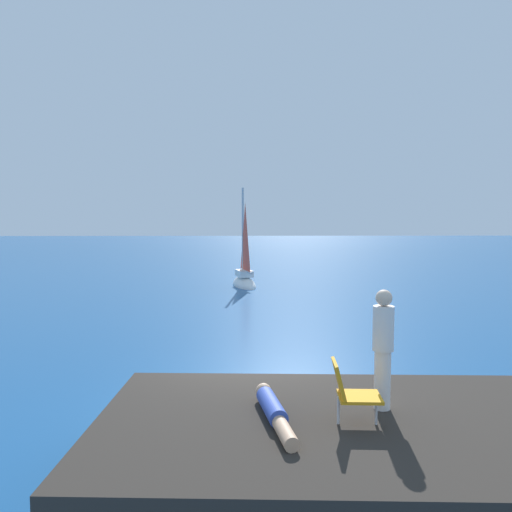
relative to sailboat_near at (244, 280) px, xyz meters
name	(u,v)px	position (x,y,z in m)	size (l,w,h in m)	color
ground_plane	(256,410)	(0.22, -16.92, -0.30)	(160.00, 160.00, 0.00)	navy
shore_ledge	(346,459)	(1.30, -19.99, 0.22)	(6.43, 3.80, 1.04)	#2D2823
boulder_seaward	(356,427)	(1.91, -17.76, -0.30)	(0.87, 0.69, 0.48)	#2E291E
boulder_inland	(265,427)	(0.35, -17.72, -0.30)	(0.90, 0.72, 0.49)	#322A26
sailboat_near	(244,280)	(0.00, 0.00, 0.00)	(1.66, 3.05, 5.51)	white
person_sunbather	(274,411)	(0.37, -19.97, 0.86)	(0.45, 1.75, 0.25)	#334CB2
person_standing	(383,346)	(1.85, -19.63, 1.61)	(0.28, 0.28, 1.62)	white
beach_chair	(350,390)	(1.31, -20.13, 1.19)	(0.62, 0.51, 0.80)	orange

